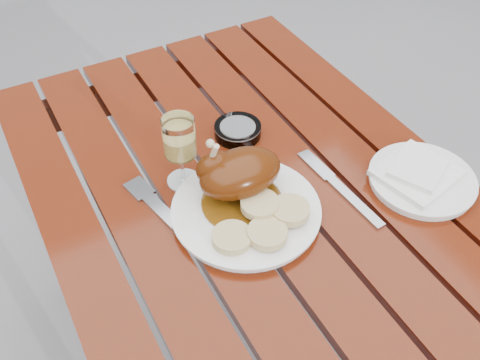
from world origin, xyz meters
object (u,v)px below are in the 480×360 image
side_plate (422,180)px  ashtray (238,130)px  dinner_plate (246,211)px  wine_glass (181,152)px  table (253,297)px

side_plate → ashtray: size_ratio=2.07×
dinner_plate → ashtray: size_ratio=2.75×
wine_glass → ashtray: bearing=24.3°
dinner_plate → side_plate: size_ratio=1.33×
wine_glass → ashtray: (0.16, 0.07, -0.07)m
wine_glass → ashtray: wine_glass is taller
table → dinner_plate: bearing=-137.6°
wine_glass → side_plate: 0.48m
table → ashtray: size_ratio=11.65×
table → side_plate: 0.51m
side_plate → wine_glass: bearing=150.6°
table → wine_glass: wine_glass is taller
table → wine_glass: size_ratio=7.70×
dinner_plate → side_plate: bearing=-15.4°
dinner_plate → ashtray: bearing=65.2°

